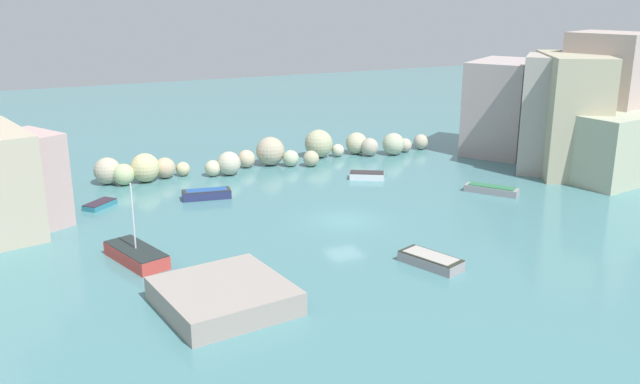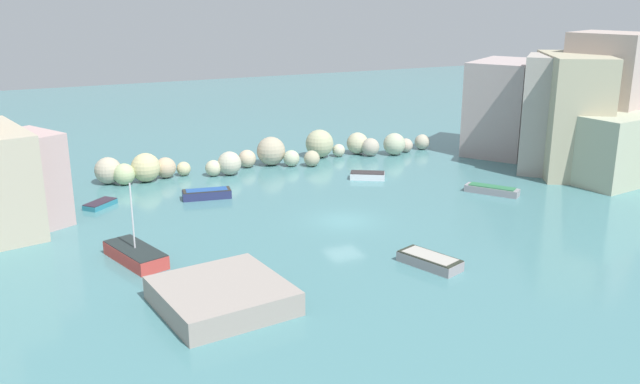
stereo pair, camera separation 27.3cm
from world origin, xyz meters
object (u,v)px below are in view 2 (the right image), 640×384
object	(u,v)px
moored_boat_1	(100,204)
stone_dock	(222,296)
moored_boat_0	(135,254)
moored_boat_4	(207,194)
moored_boat_5	(367,176)
moored_boat_3	(430,260)
moored_boat_2	(492,190)

from	to	relation	value
moored_boat_1	stone_dock	bearing A→B (deg)	-122.42
moored_boat_0	moored_boat_4	size ratio (longest dim) A/B	1.34
stone_dock	moored_boat_1	bearing A→B (deg)	99.87
moored_boat_0	moored_boat_5	world-z (taller)	moored_boat_0
moored_boat_3	moored_boat_2	bearing A→B (deg)	-70.74
moored_boat_3	moored_boat_5	world-z (taller)	moored_boat_3
stone_dock	moored_boat_4	bearing A→B (deg)	76.85
moored_boat_5	stone_dock	bearing A→B (deg)	-104.53
moored_boat_2	moored_boat_5	size ratio (longest dim) A/B	1.28
moored_boat_1	moored_boat_2	xyz separation A→B (m)	(28.86, -9.46, 0.10)
stone_dock	moored_boat_5	world-z (taller)	stone_dock
moored_boat_4	stone_dock	bearing A→B (deg)	86.16
moored_boat_2	moored_boat_5	world-z (taller)	moored_boat_2
moored_boat_0	moored_boat_1	xyz separation A→B (m)	(-0.52, 11.94, -0.24)
stone_dock	moored_boat_1	world-z (taller)	stone_dock
stone_dock	moored_boat_2	size ratio (longest dim) A/B	1.54
moored_boat_5	moored_boat_0	bearing A→B (deg)	-123.54
moored_boat_3	moored_boat_1	bearing A→B (deg)	19.04
moored_boat_5	moored_boat_1	bearing A→B (deg)	-153.39
moored_boat_4	moored_boat_5	size ratio (longest dim) A/B	1.22
moored_boat_4	moored_boat_0	bearing A→B (deg)	64.86
stone_dock	moored_boat_5	xyz separation A→B (m)	(18.47, 18.53, -0.32)
stone_dock	moored_boat_0	distance (m)	8.57
stone_dock	moored_boat_2	bearing A→B (deg)	22.50
moored_boat_1	moored_boat_5	bearing A→B (deg)	-46.06
moored_boat_1	moored_boat_2	bearing A→B (deg)	-60.43
moored_boat_4	moored_boat_5	world-z (taller)	moored_boat_4
moored_boat_0	moored_boat_1	bearing A→B (deg)	165.19
moored_boat_0	moored_boat_3	distance (m)	17.52
moored_boat_1	moored_boat_3	distance (m)	25.60
moored_boat_1	moored_boat_5	distance (m)	22.00
moored_boat_2	moored_boat_4	size ratio (longest dim) A/B	1.05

